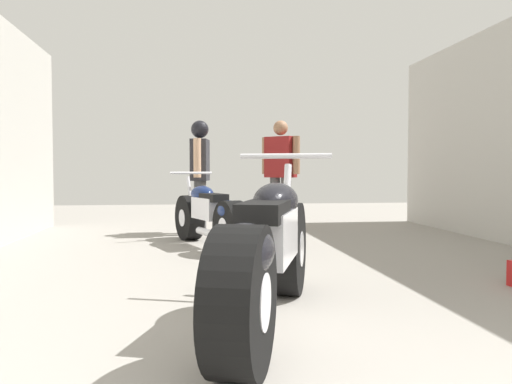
% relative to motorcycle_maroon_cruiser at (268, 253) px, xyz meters
% --- Properties ---
extents(ground_plane, '(19.04, 19.04, 0.00)m').
position_rel_motorcycle_maroon_cruiser_xyz_m(ground_plane, '(0.36, 1.46, -0.43)').
color(ground_plane, gray).
extents(motorcycle_maroon_cruiser, '(0.98, 2.17, 1.04)m').
position_rel_motorcycle_maroon_cruiser_xyz_m(motorcycle_maroon_cruiser, '(0.00, 0.00, 0.00)').
color(motorcycle_maroon_cruiser, black).
rests_on(motorcycle_maroon_cruiser, ground_plane).
extents(motorcycle_black_naked, '(0.90, 1.88, 0.90)m').
position_rel_motorcycle_maroon_cruiser_xyz_m(motorcycle_black_naked, '(-0.23, 3.18, -0.06)').
color(motorcycle_black_naked, black).
rests_on(motorcycle_black_naked, ground_plane).
extents(mechanic_in_blue, '(0.57, 0.54, 1.68)m').
position_rel_motorcycle_maroon_cruiser_xyz_m(mechanic_in_blue, '(0.91, 4.76, 0.51)').
color(mechanic_in_blue, '#4C4C4C').
rests_on(mechanic_in_blue, ground_plane).
extents(mechanic_with_helmet, '(0.29, 0.64, 1.63)m').
position_rel_motorcycle_maroon_cruiser_xyz_m(mechanic_with_helmet, '(-0.32, 4.43, 0.54)').
color(mechanic_with_helmet, '#4C4C4C').
rests_on(mechanic_with_helmet, ground_plane).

